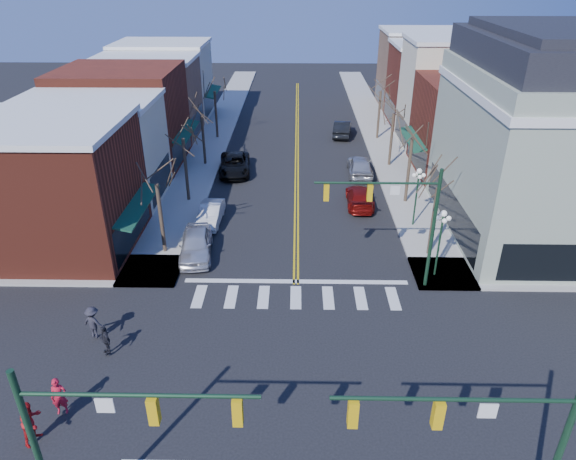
{
  "coord_description": "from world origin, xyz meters",
  "views": [
    {
      "loc": [
        -0.01,
        -17.31,
        16.6
      ],
      "look_at": [
        -0.49,
        8.93,
        2.8
      ],
      "focal_mm": 32.0,
      "sensor_mm": 36.0,
      "label": 1
    }
  ],
  "objects_px": {
    "car_left_far": "(235,164)",
    "pedestrian_dark_b": "(94,322)",
    "victorian_corner": "(557,138)",
    "car_right_mid": "(360,166)",
    "lamppost_midblock": "(417,187)",
    "lamppost_corner": "(441,232)",
    "car_left_mid": "(210,214)",
    "car_right_far": "(342,128)",
    "pedestrian_red_b": "(31,422)",
    "car_right_near": "(360,197)",
    "car_left_near": "(196,244)",
    "pedestrian_red_a": "(59,396)",
    "pedestrian_dark_a": "(105,339)"
  },
  "relations": [
    {
      "from": "car_left_mid",
      "to": "pedestrian_dark_b",
      "type": "bearing_deg",
      "value": -104.49
    },
    {
      "from": "victorian_corner",
      "to": "lamppost_corner",
      "type": "bearing_deg",
      "value": -144.14
    },
    {
      "from": "lamppost_midblock",
      "to": "pedestrian_red_b",
      "type": "relative_size",
      "value": 2.24
    },
    {
      "from": "car_right_near",
      "to": "pedestrian_red_b",
      "type": "height_order",
      "value": "pedestrian_red_b"
    },
    {
      "from": "lamppost_corner",
      "to": "car_right_far",
      "type": "bearing_deg",
      "value": 97.04
    },
    {
      "from": "car_right_far",
      "to": "pedestrian_dark_b",
      "type": "height_order",
      "value": "pedestrian_dark_b"
    },
    {
      "from": "car_left_far",
      "to": "car_right_far",
      "type": "distance_m",
      "value": 15.02
    },
    {
      "from": "lamppost_midblock",
      "to": "victorian_corner",
      "type": "bearing_deg",
      "value": -3.45
    },
    {
      "from": "victorian_corner",
      "to": "car_right_mid",
      "type": "height_order",
      "value": "victorian_corner"
    },
    {
      "from": "car_left_mid",
      "to": "car_right_far",
      "type": "relative_size",
      "value": 0.85
    },
    {
      "from": "lamppost_midblock",
      "to": "car_left_mid",
      "type": "bearing_deg",
      "value": 178.76
    },
    {
      "from": "car_right_far",
      "to": "pedestrian_red_a",
      "type": "height_order",
      "value": "pedestrian_red_a"
    },
    {
      "from": "car_left_far",
      "to": "lamppost_midblock",
      "type": "bearing_deg",
      "value": -41.31
    },
    {
      "from": "lamppost_midblock",
      "to": "pedestrian_red_a",
      "type": "distance_m",
      "value": 24.85
    },
    {
      "from": "car_left_mid",
      "to": "pedestrian_red_b",
      "type": "bearing_deg",
      "value": -99.83
    },
    {
      "from": "car_left_mid",
      "to": "car_right_near",
      "type": "height_order",
      "value": "car_right_near"
    },
    {
      "from": "lamppost_midblock",
      "to": "pedestrian_red_b",
      "type": "bearing_deg",
      "value": -134.26
    },
    {
      "from": "car_right_near",
      "to": "pedestrian_red_a",
      "type": "bearing_deg",
      "value": 56.81
    },
    {
      "from": "lamppost_midblock",
      "to": "car_right_far",
      "type": "relative_size",
      "value": 0.88
    },
    {
      "from": "lamppost_corner",
      "to": "car_left_mid",
      "type": "bearing_deg",
      "value": 154.55
    },
    {
      "from": "pedestrian_dark_b",
      "to": "car_right_mid",
      "type": "bearing_deg",
      "value": -107.6
    },
    {
      "from": "pedestrian_dark_b",
      "to": "car_right_far",
      "type": "bearing_deg",
      "value": -96.63
    },
    {
      "from": "lamppost_corner",
      "to": "car_right_far",
      "type": "relative_size",
      "value": 0.88
    },
    {
      "from": "victorian_corner",
      "to": "pedestrian_red_b",
      "type": "xyz_separation_m",
      "value": [
        -26.5,
        -18.18,
        -5.54
      ]
    },
    {
      "from": "car_right_near",
      "to": "pedestrian_dark_a",
      "type": "xyz_separation_m",
      "value": [
        -13.69,
        -17.06,
        0.23
      ]
    },
    {
      "from": "car_left_mid",
      "to": "car_right_near",
      "type": "bearing_deg",
      "value": 17.62
    },
    {
      "from": "car_left_far",
      "to": "lamppost_corner",
      "type": "bearing_deg",
      "value": -55.41
    },
    {
      "from": "lamppost_midblock",
      "to": "car_right_mid",
      "type": "xyz_separation_m",
      "value": [
        -2.73,
        9.73,
        -2.1
      ]
    },
    {
      "from": "car_left_far",
      "to": "pedestrian_dark_b",
      "type": "bearing_deg",
      "value": -105.87
    },
    {
      "from": "car_right_near",
      "to": "pedestrian_dark_b",
      "type": "xyz_separation_m",
      "value": [
        -14.64,
        -15.92,
        0.32
      ]
    },
    {
      "from": "pedestrian_dark_a",
      "to": "pedestrian_dark_b",
      "type": "bearing_deg",
      "value": 179.86
    },
    {
      "from": "pedestrian_red_b",
      "to": "victorian_corner",
      "type": "bearing_deg",
      "value": -37.85
    },
    {
      "from": "pedestrian_red_b",
      "to": "pedestrian_dark_b",
      "type": "relative_size",
      "value": 1.11
    },
    {
      "from": "car_left_near",
      "to": "lamppost_midblock",
      "type": "bearing_deg",
      "value": 10.25
    },
    {
      "from": "car_left_mid",
      "to": "pedestrian_red_a",
      "type": "relative_size",
      "value": 2.42
    },
    {
      "from": "lamppost_corner",
      "to": "car_right_mid",
      "type": "xyz_separation_m",
      "value": [
        -2.73,
        16.23,
        -2.1
      ]
    },
    {
      "from": "pedestrian_dark_a",
      "to": "pedestrian_dark_b",
      "type": "height_order",
      "value": "pedestrian_dark_b"
    },
    {
      "from": "car_left_mid",
      "to": "pedestrian_red_a",
      "type": "height_order",
      "value": "pedestrian_red_a"
    },
    {
      "from": "car_right_near",
      "to": "car_right_far",
      "type": "distance_m",
      "value": 17.64
    },
    {
      "from": "pedestrian_red_a",
      "to": "pedestrian_dark_b",
      "type": "bearing_deg",
      "value": 81.34
    },
    {
      "from": "car_left_near",
      "to": "pedestrian_dark_b",
      "type": "distance_m",
      "value": 8.9
    },
    {
      "from": "pedestrian_red_b",
      "to": "car_left_mid",
      "type": "bearing_deg",
      "value": 6.11
    },
    {
      "from": "car_right_far",
      "to": "car_left_near",
      "type": "bearing_deg",
      "value": 74.19
    },
    {
      "from": "pedestrian_dark_a",
      "to": "pedestrian_dark_b",
      "type": "relative_size",
      "value": 0.89
    },
    {
      "from": "car_right_mid",
      "to": "lamppost_corner",
      "type": "bearing_deg",
      "value": 100.46
    },
    {
      "from": "pedestrian_red_b",
      "to": "pedestrian_red_a",
      "type": "bearing_deg",
      "value": -0.95
    },
    {
      "from": "lamppost_midblock",
      "to": "car_left_far",
      "type": "height_order",
      "value": "lamppost_midblock"
    },
    {
      "from": "car_right_mid",
      "to": "pedestrian_red_b",
      "type": "bearing_deg",
      "value": 62.34
    },
    {
      "from": "car_left_far",
      "to": "car_left_near",
      "type": "bearing_deg",
      "value": -98.27
    },
    {
      "from": "pedestrian_dark_a",
      "to": "lamppost_corner",
      "type": "bearing_deg",
      "value": 72.78
    }
  ]
}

